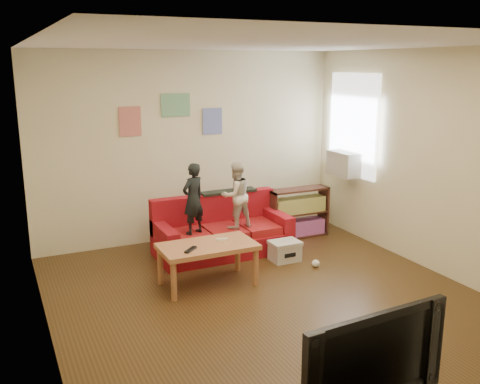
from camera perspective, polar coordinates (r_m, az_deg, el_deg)
name	(u,v)px	position (r m, az deg, el deg)	size (l,w,h in m)	color
room_shell	(273,180)	(5.48, 3.56, 1.27)	(4.52, 5.02, 2.72)	#493116
sofa	(221,233)	(7.28, -2.02, -4.44)	(1.79, 0.83, 0.79)	maroon
child_a	(193,199)	(6.82, -5.02, -0.73)	(0.34, 0.22, 0.92)	black
child_b	(236,195)	(7.05, -0.44, -0.35)	(0.43, 0.34, 0.89)	beige
coffee_table	(208,250)	(6.19, -3.47, -6.20)	(1.10, 0.61, 0.50)	#BB7547
remote	(191,250)	(5.97, -5.30, -6.15)	(0.21, 0.05, 0.02)	black
game_controller	(222,239)	(6.27, -1.95, -5.08)	(0.13, 0.04, 0.03)	white
bookshelf	(298,215)	(7.95, 6.21, -2.49)	(0.92, 0.27, 0.73)	#422117
window	(353,125)	(8.01, 11.97, 7.00)	(0.04, 1.08, 1.48)	white
ac_unit	(345,164)	(8.02, 11.09, 3.00)	(0.28, 0.55, 0.35)	#B7B2A3
artwork_left	(130,122)	(7.43, -11.64, 7.38)	(0.30, 0.01, 0.40)	#D87266
artwork_center	(176,105)	(7.59, -6.88, 9.20)	(0.42, 0.01, 0.32)	#72B27F
artwork_right	(212,121)	(7.80, -2.96, 7.55)	(0.30, 0.01, 0.38)	#727FCC
file_box	(285,251)	(7.04, 4.80, -6.26)	(0.38, 0.29, 0.26)	silver
television	(364,352)	(3.65, 13.12, -16.29)	(1.10, 0.15, 0.64)	black
tissue	(316,263)	(6.89, 8.07, -7.55)	(0.10, 0.10, 0.10)	white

